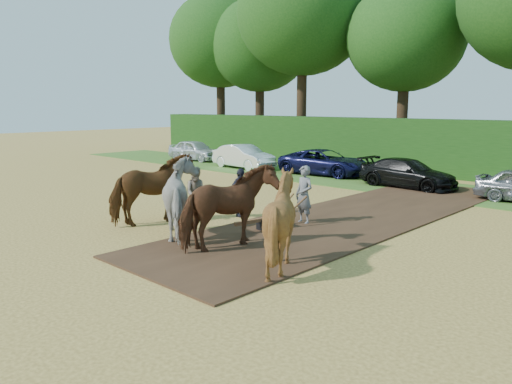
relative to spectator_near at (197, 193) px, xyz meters
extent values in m
plane|color=gold|center=(2.10, -3.01, -0.88)|extent=(120.00, 120.00, 0.00)
cube|color=#472D1C|center=(3.60, 3.99, -0.85)|extent=(4.50, 17.00, 0.05)
cube|color=#38601E|center=(2.10, 10.99, -0.86)|extent=(50.00, 5.00, 0.03)
cube|color=#14380F|center=(2.10, 15.49, 0.62)|extent=(46.00, 1.60, 3.00)
imported|color=tan|center=(0.00, 0.00, 0.00)|extent=(1.05, 1.08, 1.76)
imported|color=#23242F|center=(0.68, 1.31, -0.06)|extent=(0.42, 0.97, 1.65)
imported|color=#5A2D16|center=(-0.54, -1.38, 0.24)|extent=(1.63, 2.81, 2.24)
imported|color=beige|center=(1.38, -1.54, 0.24)|extent=(2.50, 2.24, 2.24)
imported|color=brown|center=(3.29, -1.70, 0.24)|extent=(1.63, 2.81, 2.24)
imported|color=brown|center=(5.21, -1.86, 0.24)|extent=(2.12, 2.31, 2.24)
cube|color=black|center=(2.72, 0.66, -0.69)|extent=(0.53, 1.01, 0.37)
cube|color=brown|center=(2.61, 0.03, -0.51)|extent=(0.35, 1.49, 0.11)
cylinder|color=brown|center=(2.58, 1.28, -0.29)|extent=(0.09, 1.09, 0.79)
cylinder|color=brown|center=(3.05, 1.20, -0.29)|extent=(0.39, 1.05, 0.79)
imported|color=gray|center=(2.93, 1.93, 0.06)|extent=(0.75, 0.55, 1.87)
imported|color=silver|center=(-13.82, 11.38, -0.18)|extent=(4.22, 1.96, 1.40)
imported|color=white|center=(-8.40, 10.61, -0.17)|extent=(4.39, 1.81, 1.41)
imported|color=#13143D|center=(-3.20, 11.57, -0.19)|extent=(5.19, 2.79, 1.38)
imported|color=black|center=(2.00, 10.80, -0.22)|extent=(4.64, 2.08, 1.32)
cylinder|color=#382616|center=(-18.90, 18.49, 2.05)|extent=(0.70, 0.70, 5.85)
ellipsoid|color=#163F11|center=(-18.90, 18.49, 8.12)|extent=(8.40, 8.40, 7.73)
cylinder|color=#382616|center=(-14.90, 18.99, 1.82)|extent=(0.70, 0.70, 5.40)
ellipsoid|color=#163F11|center=(-14.90, 18.99, 7.45)|extent=(7.80, 7.80, 7.18)
cylinder|color=#382616|center=(-9.90, 17.99, 2.38)|extent=(0.70, 0.70, 6.53)
ellipsoid|color=#163F11|center=(-9.90, 17.99, 9.10)|extent=(9.20, 9.20, 8.46)
cylinder|color=#382616|center=(-2.90, 19.49, 1.71)|extent=(0.70, 0.70, 5.17)
ellipsoid|color=#163F11|center=(-2.90, 19.49, 7.07)|extent=(7.40, 7.40, 6.81)
camera|label=1|loc=(12.49, -10.39, 2.87)|focal=35.00mm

